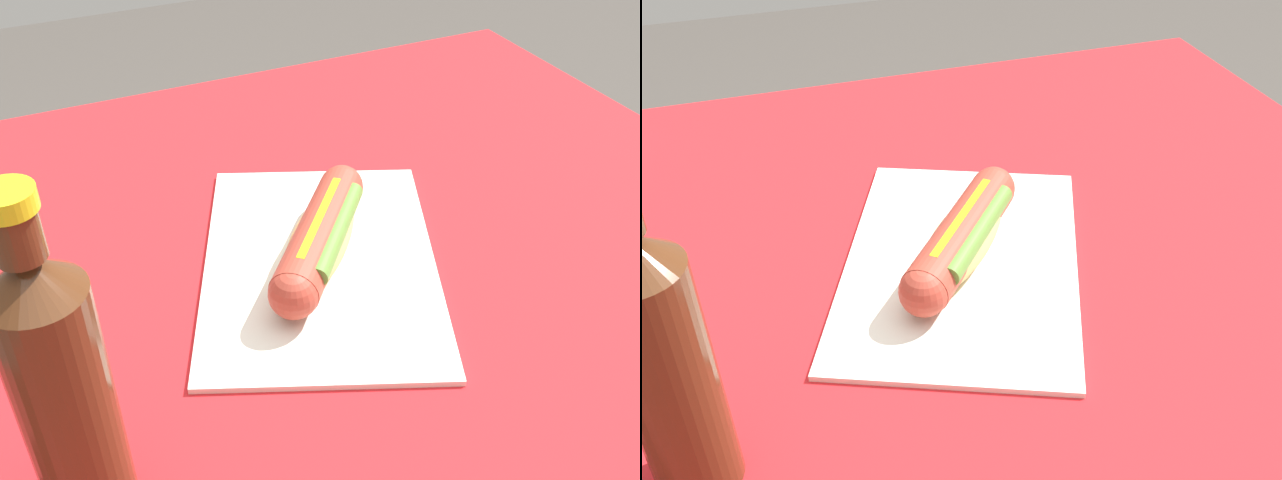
# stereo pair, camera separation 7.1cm
# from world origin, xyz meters

# --- Properties ---
(dining_table) EXTENTS (1.09, 1.00, 0.73)m
(dining_table) POSITION_xyz_m (0.00, 0.00, 0.60)
(dining_table) COLOR brown
(dining_table) RESTS_ON ground
(paper_wrapper) EXTENTS (0.40, 0.34, 0.01)m
(paper_wrapper) POSITION_xyz_m (-0.08, -0.04, 0.73)
(paper_wrapper) COLOR silver
(paper_wrapper) RESTS_ON dining_table
(hot_dog) EXTENTS (0.19, 0.16, 0.05)m
(hot_dog) POSITION_xyz_m (-0.08, -0.04, 0.76)
(hot_dog) COLOR #DBB26B
(hot_dog) RESTS_ON paper_wrapper
(soda_bottle) EXTENTS (0.06, 0.06, 0.26)m
(soda_bottle) POSITION_xyz_m (0.10, -0.30, 0.84)
(soda_bottle) COLOR #4C2814
(soda_bottle) RESTS_ON dining_table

